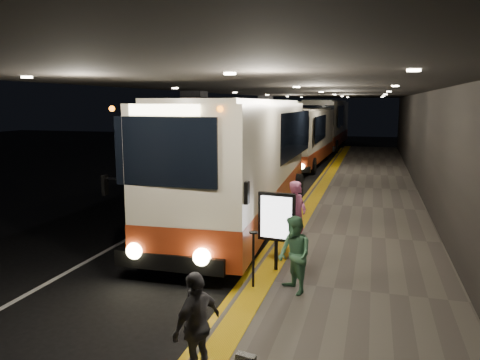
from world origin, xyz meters
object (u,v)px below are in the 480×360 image
Objects in this scene: info_sign at (276,218)px; coach_main at (245,165)px; passenger_waiting_green at (294,255)px; stanchion_post at (253,260)px; passenger_boarding at (297,216)px; coach_third at (326,126)px; passenger_waiting_grey at (197,325)px; coach_second at (304,139)px.

coach_main is at bearing 119.97° from info_sign.
passenger_waiting_green reaches higher than stanchion_post.
info_sign is at bearing -70.01° from coach_main.
coach_third is at bearing 22.42° from passenger_boarding.
passenger_boarding reaches higher than passenger_waiting_grey.
coach_third is at bearing 93.14° from stanchion_post.
coach_third reaches higher than info_sign.
stanchion_post is at bearing -95.64° from info_sign.
passenger_waiting_grey is at bearing -81.67° from coach_main.
passenger_waiting_green is (0.39, -2.78, -0.13)m from passenger_boarding.
coach_second is at bearing 95.38° from stanchion_post.
coach_second reaches higher than passenger_waiting_grey.
passenger_waiting_grey is at bearing -85.64° from info_sign.
passenger_waiting_green is 1.37m from info_sign.
passenger_waiting_grey is at bearing -165.78° from passenger_boarding.
stanchion_post is at bearing -85.39° from coach_third.
coach_third is 7.09× the size of passenger_boarding.
passenger_waiting_grey is 4.50m from info_sign.
stanchion_post is at bearing -171.47° from passenger_boarding.
passenger_boarding is at bearing 80.42° from stanchion_post.
stanchion_post is (-0.46, -2.75, -0.32)m from passenger_boarding.
passenger_boarding is at bearing 89.43° from info_sign.
coach_main is 14.61m from coach_second.
stanchion_post is (1.79, -32.65, -1.21)m from coach_third.
coach_second is 0.86× the size of coach_third.
passenger_waiting_grey is (1.84, -36.00, -1.03)m from coach_third.
passenger_waiting_grey is (-0.41, -6.10, -0.14)m from passenger_boarding.
coach_main is 6.97× the size of passenger_boarding.
passenger_boarding is (2.26, -29.90, -0.88)m from coach_third.
coach_main is 6.41m from stanchion_post.
passenger_waiting_grey is at bearing -83.49° from coach_second.
info_sign reaches higher than passenger_waiting_green.
coach_third is at bearing 86.84° from coach_main.
coach_main is at bearing 53.17° from passenger_boarding.
passenger_waiting_green is (2.65, -32.68, -1.01)m from coach_third.
stanchion_post is at bearing -82.86° from coach_second.
coach_main is 7.02× the size of info_sign.
passenger_waiting_green is 1.02× the size of passenger_waiting_grey.
passenger_boarding is at bearing -163.48° from passenger_waiting_grey.
passenger_waiting_grey is (-0.81, -3.32, -0.02)m from passenger_waiting_green.
coach_third is 10.95× the size of stanchion_post.
passenger_boarding reaches higher than passenger_waiting_green.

